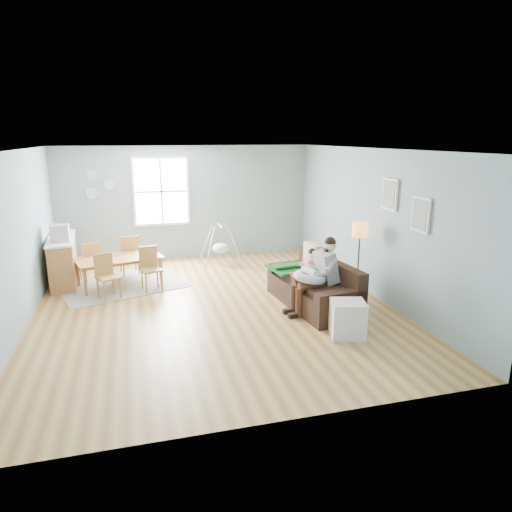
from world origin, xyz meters
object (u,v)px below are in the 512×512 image
object	(u,v)px
dining_table	(120,271)
toddler	(307,266)
chair_sw	(106,274)
chair_se	(150,266)
father	(318,273)
floor_lamp	(360,236)
baby_swing	(221,247)
chair_ne	(130,253)
chair_nw	(91,259)
monitor	(60,233)
storage_cube	(347,319)
sofa	(316,290)
counter	(63,260)

from	to	relation	value
dining_table	toddler	bearing A→B (deg)	-45.90
chair_sw	chair_se	size ratio (longest dim) A/B	0.98
father	toddler	xyz separation A→B (m)	(-0.00, 0.48, -0.01)
dining_table	chair_sw	size ratio (longest dim) A/B	1.97
floor_lamp	baby_swing	distance (m)	3.57
floor_lamp	chair_ne	distance (m)	4.84
chair_sw	chair_nw	distance (m)	1.15
father	chair_sw	bearing A→B (deg)	153.92
toddler	chair_ne	distance (m)	3.99
chair_ne	father	bearing A→B (deg)	-44.95
monitor	chair_sw	bearing A→B (deg)	-44.77
chair_ne	baby_swing	xyz separation A→B (m)	(2.03, 0.27, -0.07)
baby_swing	chair_ne	bearing A→B (deg)	-172.46
storage_cube	baby_swing	bearing A→B (deg)	103.96
toddler	monitor	bearing A→B (deg)	154.51
monitor	baby_swing	distance (m)	3.45
storage_cube	toddler	bearing A→B (deg)	92.23
father	storage_cube	xyz separation A→B (m)	(0.06, -1.02, -0.42)
sofa	floor_lamp	world-z (taller)	floor_lamp
toddler	dining_table	distance (m)	3.79
dining_table	counter	distance (m)	1.21
chair_sw	baby_swing	world-z (taller)	baby_swing
father	toddler	world-z (taller)	father
monitor	chair_se	bearing A→B (deg)	-18.94
chair_se	monitor	world-z (taller)	monitor
sofa	toddler	world-z (taller)	toddler
chair_nw	monitor	xyz separation A→B (m)	(-0.49, -0.25, 0.63)
father	chair_sw	size ratio (longest dim) A/B	1.57
chair_ne	chair_sw	bearing A→B (deg)	-107.15
floor_lamp	monitor	bearing A→B (deg)	158.54
father	monitor	bearing A→B (deg)	149.54
floor_lamp	chair_ne	world-z (taller)	floor_lamp
chair_sw	monitor	size ratio (longest dim) A/B	2.40
dining_table	chair_sw	world-z (taller)	chair_sw
floor_lamp	counter	distance (m)	5.89
sofa	father	xyz separation A→B (m)	(-0.10, -0.30, 0.40)
dining_table	floor_lamp	bearing A→B (deg)	-40.04
father	counter	size ratio (longest dim) A/B	0.76
counter	chair_se	bearing A→B (deg)	-27.66
chair_nw	monitor	world-z (taller)	monitor
toddler	storage_cube	world-z (taller)	toddler
dining_table	chair_nw	bearing A→B (deg)	128.59
floor_lamp	toddler	bearing A→B (deg)	178.58
chair_se	chair_sw	bearing A→B (deg)	-161.06
toddler	storage_cube	bearing A→B (deg)	-87.77
father	chair_se	xyz separation A→B (m)	(-2.67, 1.97, -0.22)
storage_cube	chair_nw	bearing A→B (deg)	135.50
floor_lamp	chair_nw	size ratio (longest dim) A/B	1.69
father	floor_lamp	xyz separation A→B (m)	(0.98, 0.46, 0.47)
chair_nw	counter	bearing A→B (deg)	172.95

